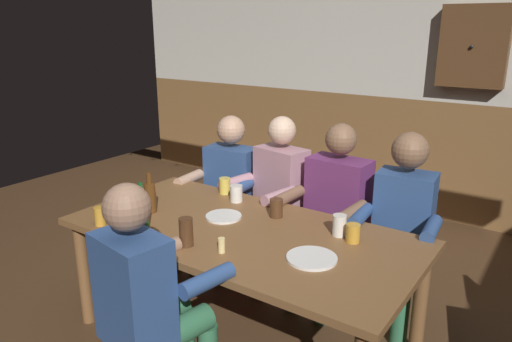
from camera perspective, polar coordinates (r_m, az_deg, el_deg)
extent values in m
plane|color=#4C331E|center=(3.16, -1.10, -18.71)|extent=(8.04, 8.04, 0.00)
cube|color=beige|center=(4.95, 17.56, 15.50)|extent=(6.70, 0.12, 1.26)
cube|color=brown|center=(5.11, 16.37, 1.93)|extent=(6.70, 0.12, 1.15)
cube|color=brown|center=(2.77, -1.76, -7.28)|extent=(2.01, 1.00, 0.04)
cylinder|color=brown|center=(3.28, -19.70, -11.34)|extent=(0.08, 0.08, 0.68)
cylinder|color=brown|center=(3.77, -9.38, -6.77)|extent=(0.08, 0.08, 0.68)
cylinder|color=brown|center=(2.93, 18.83, -14.84)|extent=(0.08, 0.08, 0.68)
cube|color=#2D4C84|center=(3.75, -2.90, -0.76)|extent=(0.41, 0.26, 0.48)
sphere|color=tan|center=(3.66, -2.99, 4.91)|extent=(0.21, 0.21, 0.21)
cylinder|color=#6B2D66|center=(3.66, -2.63, -4.93)|extent=(0.17, 0.41, 0.13)
cylinder|color=#6B2D66|center=(3.77, -5.40, -4.33)|extent=(0.17, 0.41, 0.13)
cylinder|color=#6B2D66|center=(3.62, -4.26, -9.91)|extent=(0.10, 0.10, 0.42)
cylinder|color=#6B2D66|center=(3.73, -7.04, -9.15)|extent=(0.10, 0.10, 0.42)
cylinder|color=#2D4C84|center=(3.43, -1.94, -2.03)|extent=(0.11, 0.29, 0.08)
cylinder|color=tan|center=(3.67, -7.93, -0.91)|extent=(0.11, 0.29, 0.08)
cube|color=#B78493|center=(3.50, 2.99, -1.58)|extent=(0.40, 0.28, 0.54)
sphere|color=beige|center=(3.40, 3.09, 4.84)|extent=(0.20, 0.20, 0.20)
cylinder|color=#AD1919|center=(3.43, 2.61, -6.46)|extent=(0.20, 0.40, 0.13)
cylinder|color=#AD1919|center=(3.56, 0.24, -5.56)|extent=(0.20, 0.40, 0.13)
cylinder|color=#AD1919|center=(3.43, 0.33, -11.50)|extent=(0.10, 0.10, 0.42)
cylinder|color=#AD1919|center=(3.55, -1.99, -10.40)|extent=(0.10, 0.10, 0.42)
cylinder|color=#B78493|center=(3.18, 2.78, -2.99)|extent=(0.13, 0.29, 0.08)
cylinder|color=#B78493|center=(3.47, -2.38, -1.29)|extent=(0.13, 0.29, 0.08)
cube|color=#6B2D66|center=(3.30, 9.69, -3.05)|extent=(0.42, 0.25, 0.53)
sphere|color=brown|center=(3.19, 10.05, 3.74)|extent=(0.21, 0.21, 0.21)
cylinder|color=#33724C|center=(3.22, 9.92, -8.37)|extent=(0.15, 0.43, 0.13)
cylinder|color=#33724C|center=(3.32, 6.48, -7.42)|extent=(0.15, 0.43, 0.13)
cylinder|color=#33724C|center=(3.18, 7.82, -14.10)|extent=(0.10, 0.10, 0.42)
cylinder|color=#33724C|center=(3.28, 4.34, -12.95)|extent=(0.10, 0.10, 0.42)
cylinder|color=brown|center=(2.98, 11.38, -4.81)|extent=(0.09, 0.28, 0.08)
cylinder|color=brown|center=(3.20, 3.88, -2.99)|extent=(0.09, 0.28, 0.08)
cube|color=#2D4C84|center=(3.16, 17.15, -4.70)|extent=(0.37, 0.26, 0.52)
sphere|color=brown|center=(3.04, 17.80, 2.34)|extent=(0.22, 0.22, 0.22)
cylinder|color=#33724C|center=(3.11, 17.95, -9.91)|extent=(0.17, 0.40, 0.13)
cylinder|color=#33724C|center=(3.15, 14.51, -9.31)|extent=(0.17, 0.40, 0.13)
cylinder|color=#33724C|center=(3.08, 16.72, -15.89)|extent=(0.10, 0.10, 0.42)
cylinder|color=#33724C|center=(3.11, 13.18, -15.20)|extent=(0.10, 0.10, 0.42)
cylinder|color=#2D4C84|center=(2.89, 20.06, -6.52)|extent=(0.11, 0.29, 0.08)
cylinder|color=#2D4C84|center=(2.96, 12.28, -5.24)|extent=(0.11, 0.29, 0.08)
cube|color=#2D4C84|center=(2.25, -14.27, -13.59)|extent=(0.37, 0.28, 0.52)
sphere|color=#9E755B|center=(2.08, -15.05, -4.17)|extent=(0.21, 0.21, 0.21)
cylinder|color=#33724C|center=(2.50, -12.26, -16.50)|extent=(0.19, 0.41, 0.13)
cylinder|color=#33724C|center=(2.37, -9.57, -18.40)|extent=(0.19, 0.41, 0.13)
cylinder|color=#9E755B|center=(2.50, -11.85, -9.40)|extent=(0.12, 0.29, 0.08)
cylinder|color=#2D4C84|center=(2.22, -5.79, -12.79)|extent=(0.12, 0.29, 0.08)
cylinder|color=#F9E08C|center=(2.49, -4.10, -8.77)|extent=(0.04, 0.04, 0.08)
cylinder|color=white|center=(2.93, -3.86, -5.39)|extent=(0.22, 0.22, 0.01)
cylinder|color=white|center=(2.44, 6.62, -10.22)|extent=(0.25, 0.25, 0.01)
cylinder|color=#593314|center=(3.04, -12.41, -3.11)|extent=(0.07, 0.07, 0.19)
cylinder|color=#593314|center=(3.00, -12.57, -0.81)|extent=(0.03, 0.03, 0.07)
cylinder|color=#195923|center=(2.80, -13.31, -4.97)|extent=(0.07, 0.07, 0.19)
cylinder|color=#195923|center=(2.75, -13.51, -2.25)|extent=(0.03, 0.03, 0.09)
cylinder|color=white|center=(2.70, 9.85, -6.36)|extent=(0.08, 0.08, 0.12)
cylinder|color=gold|center=(2.94, -18.02, -5.11)|extent=(0.06, 0.06, 0.11)
cylinder|color=white|center=(3.17, -2.36, -2.68)|extent=(0.08, 0.08, 0.11)
cylinder|color=#E5C64C|center=(3.32, -3.71, -1.76)|extent=(0.08, 0.08, 0.11)
cylinder|color=#4C2D19|center=(2.92, 2.41, -4.40)|extent=(0.08, 0.08, 0.11)
cylinder|color=gold|center=(2.65, 11.42, -7.23)|extent=(0.08, 0.08, 0.10)
cylinder|color=#4C2D19|center=(2.57, -8.27, -7.17)|extent=(0.07, 0.07, 0.15)
cube|color=brown|center=(4.68, 24.38, 13.31)|extent=(0.56, 0.12, 0.70)
sphere|color=black|center=(4.60, 24.19, 13.29)|extent=(0.03, 0.03, 0.03)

